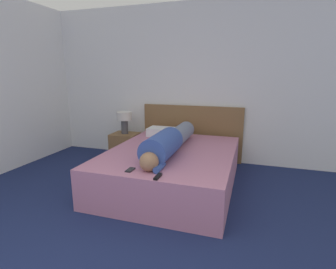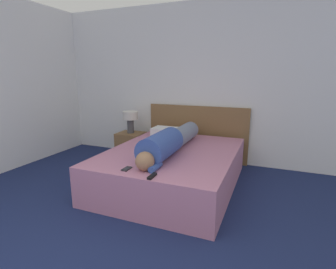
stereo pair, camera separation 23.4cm
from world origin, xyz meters
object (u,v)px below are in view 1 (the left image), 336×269
Objects in this scene: nightstand at (125,146)px; cell_phone at (130,170)px; bed at (172,168)px; table_lamp at (124,119)px; tv_remote at (158,177)px; person_lying at (169,142)px; pillow_near_headboard at (164,132)px.

cell_phone reaches higher than nightstand.
cell_phone is (-0.20, -0.83, 0.25)m from bed.
cell_phone is at bearing -103.27° from bed.
tv_remote is at bearing -54.35° from table_lamp.
person_lying is (1.11, -0.93, -0.09)m from table_lamp.
table_lamp is 1.45m from person_lying.
table_lamp is at bearing 0.00° from nightstand.
table_lamp is 0.23× the size of person_lying.
tv_remote is at bearing -15.55° from cell_phone.
nightstand is 1.19× the size of table_lamp.
pillow_near_headboard reaches higher than tv_remote.
bed is at bearing 76.73° from cell_phone.
table_lamp is (0.00, 0.00, 0.49)m from nightstand.
pillow_near_headboard is 1.77m from tv_remote.
pillow_near_headboard is at bearing 106.80° from tv_remote.
cell_phone is at bearing 164.45° from tv_remote.
bed is 5.35× the size of table_lamp.
tv_remote is (0.51, -1.69, -0.05)m from pillow_near_headboard.
table_lamp is at bearing 140.03° from person_lying.
table_lamp reaches higher than nightstand.
bed is 0.98m from tv_remote.
nightstand is 2.17m from tv_remote.
bed is 0.40m from person_lying.
pillow_near_headboard is at bearing -4.50° from table_lamp.
tv_remote is at bearing -79.78° from person_lying.
tv_remote reaches higher than nightstand.
pillow_near_headboard is at bearing -4.50° from nightstand.
cell_phone reaches higher than bed.
table_lamp is (-1.11, 0.82, 0.47)m from bed.
tv_remote is 1.15× the size of cell_phone.
tv_remote is (0.15, -0.93, 0.25)m from bed.
cell_phone is (0.91, -1.65, 0.26)m from nightstand.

